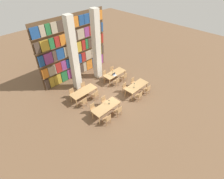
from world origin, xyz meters
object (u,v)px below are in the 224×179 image
at_px(chair_13, 105,75).
at_px(chair_10, 95,95).
at_px(chair_15, 113,71).
at_px(chair_9, 73,93).
at_px(pillar_center, 96,46).
at_px(desk_lamp_0, 109,101).
at_px(reading_table_0, 106,107).
at_px(chair_2, 118,111).
at_px(laptop, 114,75).
at_px(desk_lamp_2, 113,72).
at_px(chair_7, 134,82).
at_px(chair_11, 84,87).
at_px(chair_0, 107,119).
at_px(chair_4, 139,96).
at_px(desk_lamp_1, 134,84).
at_px(chair_14, 124,77).
at_px(chair_8, 84,102).
at_px(chair_12, 117,81).
at_px(chair_6, 147,89).
at_px(chair_3, 104,101).
at_px(pillar_left, 73,56).
at_px(chair_1, 93,108).
at_px(reading_table_3, 115,74).
at_px(chair_5, 125,88).
at_px(reading_table_1, 137,86).
at_px(reading_table_2, 84,92).

bearing_deg(chair_13, chair_10, 30.61).
bearing_deg(chair_15, chair_9, 0.54).
distance_m(pillar_center, desk_lamp_0, 5.16).
xyz_separation_m(reading_table_0, chair_2, (0.51, -0.71, -0.21)).
distance_m(chair_2, desk_lamp_0, 0.95).
xyz_separation_m(chair_15, laptop, (-0.76, -0.95, 0.33)).
relative_size(chair_15, laptop, 2.70).
relative_size(desk_lamp_2, laptop, 1.26).
distance_m(chair_7, chair_11, 4.22).
bearing_deg(chair_15, desk_lamp_0, 41.08).
bearing_deg(chair_0, chair_4, -0.53).
distance_m(desk_lamp_1, chair_9, 4.90).
bearing_deg(chair_2, chair_14, 35.83).
relative_size(desk_lamp_0, chair_8, 0.46).
distance_m(chair_14, chair_15, 1.43).
bearing_deg(laptop, chair_12, -114.27).
distance_m(chair_6, chair_14, 2.55).
height_order(chair_2, chair_12, same).
distance_m(chair_2, chair_6, 3.41).
xyz_separation_m(chair_4, chair_12, (0.17, 2.55, 0.00)).
bearing_deg(chair_2, chair_3, 90.00).
height_order(pillar_left, chair_7, pillar_left).
relative_size(chair_8, chair_12, 1.00).
bearing_deg(chair_14, chair_2, -144.17).
bearing_deg(chair_0, pillar_center, 54.15).
bearing_deg(chair_10, pillar_center, 44.56).
xyz_separation_m(chair_1, chair_7, (4.50, -0.03, 0.00)).
relative_size(chair_0, chair_1, 1.00).
xyz_separation_m(reading_table_3, chair_12, (-0.49, -0.71, -0.21)).
relative_size(pillar_center, chair_14, 6.94).
xyz_separation_m(chair_5, laptop, (0.39, 1.60, 0.33)).
height_order(reading_table_0, chair_6, chair_6).
distance_m(pillar_left, chair_8, 3.62).
distance_m(reading_table_3, chair_14, 0.89).
height_order(chair_1, reading_table_1, chair_1).
distance_m(reading_table_3, chair_12, 0.89).
bearing_deg(chair_7, pillar_center, -72.86).
bearing_deg(reading_table_2, chair_1, -107.05).
relative_size(chair_8, chair_14, 1.00).
xyz_separation_m(reading_table_1, laptop, (-0.17, 2.31, 0.12)).
xyz_separation_m(chair_6, chair_12, (-0.91, 2.55, 0.00)).
xyz_separation_m(desk_lamp_1, chair_13, (-0.02, 3.26, -0.61)).
relative_size(pillar_center, desk_lamp_0, 14.99).
bearing_deg(chair_3, chair_10, -90.88).
bearing_deg(chair_7, chair_0, 17.22).
xyz_separation_m(pillar_left, pillar_center, (2.34, 0.00, 0.00)).
relative_size(chair_7, chair_14, 1.00).
xyz_separation_m(chair_3, chair_8, (-1.12, 1.04, 0.00)).
height_order(chair_6, desk_lamp_2, desk_lamp_2).
height_order(pillar_center, laptop, pillar_center).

